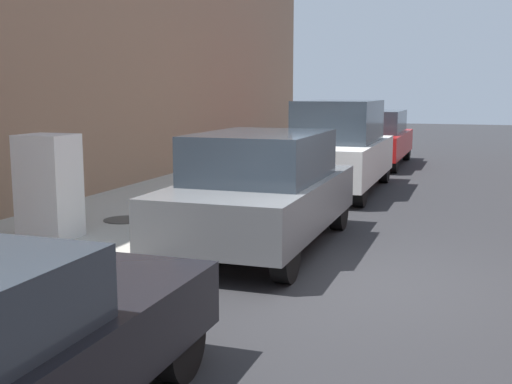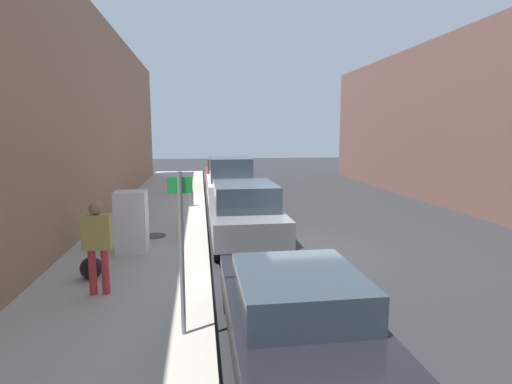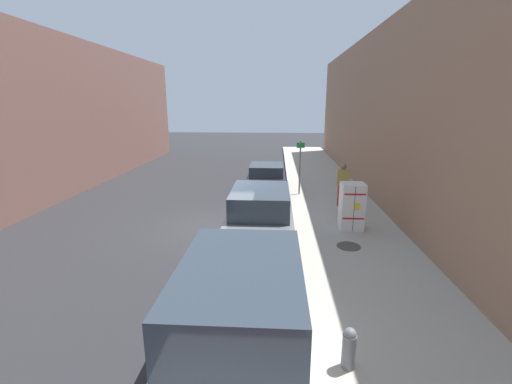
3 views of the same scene
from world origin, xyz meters
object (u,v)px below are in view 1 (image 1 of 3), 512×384
object	(u,v)px
parked_van_white	(339,147)
parked_suv_red	(375,137)
fire_hydrant	(265,169)
discarded_refrigerator	(49,187)
parked_suv_gray	(262,189)

from	to	relation	value
parked_van_white	parked_suv_red	distance (m)	5.75
fire_hydrant	parked_suv_red	distance (m)	6.44
discarded_refrigerator	parked_van_white	bearing A→B (deg)	66.26
discarded_refrigerator	parked_suv_red	bearing A→B (deg)	76.58
parked_suv_gray	parked_van_white	world-z (taller)	parked_van_white
fire_hydrant	parked_van_white	distance (m)	1.81
discarded_refrigerator	parked_van_white	distance (m)	7.45
parked_suv_red	discarded_refrigerator	bearing A→B (deg)	-103.42
parked_van_white	parked_suv_red	world-z (taller)	parked_van_white
discarded_refrigerator	parked_van_white	size ratio (longest dim) A/B	0.32
parked_van_white	fire_hydrant	bearing A→B (deg)	-164.73
fire_hydrant	parked_suv_gray	world-z (taller)	parked_suv_gray
discarded_refrigerator	parked_van_white	world-z (taller)	parked_van_white
parked_van_white	parked_suv_red	size ratio (longest dim) A/B	1.00
discarded_refrigerator	parked_suv_red	xyz separation A→B (m)	(3.00, 12.57, -0.04)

